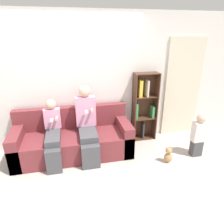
# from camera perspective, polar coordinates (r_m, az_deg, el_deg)

# --- Properties ---
(ground_plane) EXTENTS (14.00, 14.00, 0.00)m
(ground_plane) POSITION_cam_1_polar(r_m,az_deg,el_deg) (3.59, -8.63, -15.66)
(ground_plane) COLOR #BCB2A8
(back_wall) EXTENTS (10.00, 0.06, 2.55)m
(back_wall) POSITION_cam_1_polar(r_m,az_deg,el_deg) (3.89, -10.79, 8.17)
(back_wall) COLOR silver
(back_wall) RESTS_ON ground_plane
(curtain_panel) EXTENTS (0.81, 0.04, 2.10)m
(curtain_panel) POSITION_cam_1_polar(r_m,az_deg,el_deg) (4.57, 19.47, 6.42)
(curtain_panel) COLOR beige
(curtain_panel) RESTS_ON ground_plane
(couch) EXTENTS (2.12, 0.80, 0.86)m
(couch) POSITION_cam_1_polar(r_m,az_deg,el_deg) (3.85, -10.90, -7.96)
(couch) COLOR maroon
(couch) RESTS_ON ground_plane
(adult_seated) EXTENTS (0.36, 0.77, 1.30)m
(adult_seated) POSITION_cam_1_polar(r_m,az_deg,el_deg) (3.61, -7.13, -3.02)
(adult_seated) COLOR #47474C
(adult_seated) RESTS_ON ground_plane
(child_seated) EXTENTS (0.29, 0.77, 1.07)m
(child_seated) POSITION_cam_1_polar(r_m,az_deg,el_deg) (3.62, -16.57, -5.85)
(child_seated) COLOR #47474C
(child_seated) RESTS_ON ground_plane
(toddler_standing) EXTENTS (0.24, 0.16, 0.84)m
(toddler_standing) POSITION_cam_1_polar(r_m,az_deg,el_deg) (4.00, 23.44, -6.05)
(toddler_standing) COLOR #47474C
(toddler_standing) RESTS_ON ground_plane
(bookshelf) EXTENTS (0.49, 0.24, 1.43)m
(bookshelf) POSITION_cam_1_polar(r_m,az_deg,el_deg) (4.20, 9.08, 1.79)
(bookshelf) COLOR #4C2D1E
(bookshelf) RESTS_ON ground_plane
(teddy_bear) EXTENTS (0.15, 0.13, 0.31)m
(teddy_bear) POSITION_cam_1_polar(r_m,az_deg,el_deg) (3.76, 15.79, -11.77)
(teddy_bear) COLOR tan
(teddy_bear) RESTS_ON ground_plane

